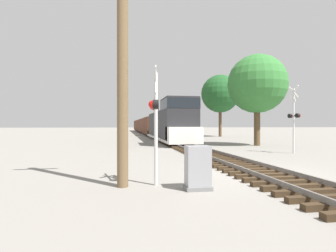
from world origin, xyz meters
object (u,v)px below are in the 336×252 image
Objects in this scene: relay_cabinet at (198,168)px; freight_train at (148,126)px; tree_mid_background at (220,94)px; crossing_signal_near at (155,113)px; utility_pole at (123,51)px; crossing_signal_far at (294,116)px; tree_far_right at (257,84)px.

freight_train is at bearing 86.37° from relay_cabinet.
tree_mid_background is at bearing -52.54° from freight_train.
tree_mid_background is (10.90, -14.22, 5.39)m from freight_train.
crossing_signal_near is 2.88× the size of relay_cabinet.
relay_cabinet is 4.35m from utility_pole.
utility_pole is (-11.64, -7.90, 1.76)m from crossing_signal_far.
crossing_signal_far is (6.31, -40.00, 0.71)m from freight_train.
tree_mid_background is (13.98, 34.41, 6.58)m from relay_cabinet.
utility_pole is at bearing -115.73° from tree_mid_background.
tree_mid_background is at bearing -16.54° from crossing_signal_far.
utility_pole is (-1.04, -0.06, 1.96)m from crossing_signal_near.
utility_pole is 19.38m from tree_far_right.
utility_pole is at bearing -130.63° from tree_far_right.
tree_far_right is at bearing 49.37° from utility_pole.
crossing_signal_near is 0.37× the size of tree_mid_background.
tree_far_right is at bearing 56.13° from relay_cabinet.
tree_far_right reaches higher than crossing_signal_far.
relay_cabinet is at bearing -18.20° from utility_pole.
crossing_signal_near is 0.82× the size of crossing_signal_far.
tree_mid_background is (15.18, 33.61, 4.88)m from crossing_signal_near.
utility_pole is (-2.24, 0.74, 3.65)m from relay_cabinet.
freight_train is 8.67× the size of utility_pole.
crossing_signal_far is 7.58m from tree_far_right.
tree_mid_background reaches higher than freight_train.
relay_cabinet is 19.26m from tree_far_right.
tree_far_right is at bearing -77.69° from freight_train.
tree_mid_background is at bearing 163.55° from crossing_signal_near.
relay_cabinet is 37.72m from tree_mid_background.
freight_train is 8.45× the size of tree_far_right.
freight_train is 34.26m from tree_far_right.
tree_far_right is (10.34, 15.40, 5.19)m from relay_cabinet.
crossing_signal_far is 0.55× the size of utility_pole.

